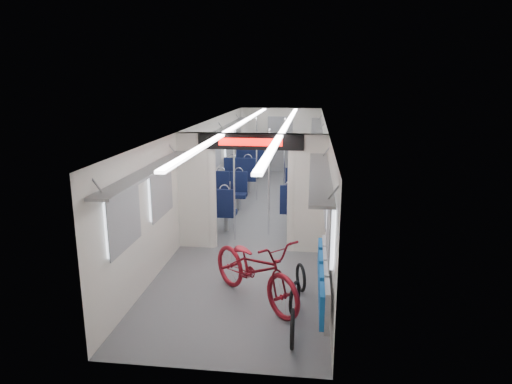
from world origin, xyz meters
TOP-DOWN VIEW (x-y plane):
  - carriage at (0.00, -0.27)m, footprint 12.00×12.02m
  - bicycle at (0.35, -4.23)m, footprint 1.91×1.95m
  - flip_bench at (1.35, -4.56)m, footprint 0.12×2.13m
  - bike_hoop_a at (0.97, -5.41)m, footprint 0.06×0.51m
  - bike_hoop_b at (0.96, -4.56)m, footprint 0.16×0.50m
  - bike_hoop_c at (1.03, -3.81)m, footprint 0.19×0.45m
  - seat_bay_near_left at (-0.93, -0.16)m, footprint 0.91×2.05m
  - seat_bay_near_right at (0.93, 0.32)m, footprint 0.93×2.15m
  - seat_bay_far_left at (-0.94, 3.63)m, footprint 0.96×2.31m
  - seat_bay_far_right at (0.93, 3.79)m, footprint 0.96×2.30m
  - stanchion_near_left at (-0.41, -1.57)m, footprint 0.04×0.04m
  - stanchion_near_right at (0.26, -1.16)m, footprint 0.04×0.04m
  - stanchion_far_left at (-0.35, 1.71)m, footprint 0.04×0.04m
  - stanchion_far_right at (0.42, 1.62)m, footprint 0.04×0.04m

SIDE VIEW (x-z plane):
  - bike_hoop_c at x=1.03m, z-range -0.03..0.43m
  - bike_hoop_b at x=0.96m, z-range -0.03..0.47m
  - bike_hoop_a at x=0.97m, z-range -0.03..0.48m
  - bicycle at x=0.35m, z-range 0.00..1.06m
  - seat_bay_near_left at x=-0.93m, z-range -0.01..1.09m
  - seat_bay_near_right at x=0.93m, z-range -0.01..1.11m
  - seat_bay_far_right at x=0.93m, z-range -0.01..1.16m
  - seat_bay_far_left at x=-0.94m, z-range -0.01..1.16m
  - flip_bench at x=1.35m, z-range 0.31..0.85m
  - stanchion_near_left at x=-0.41m, z-range 0.00..2.30m
  - stanchion_near_right at x=0.26m, z-range 0.00..2.30m
  - stanchion_far_left at x=-0.35m, z-range 0.00..2.30m
  - stanchion_far_right at x=0.42m, z-range 0.00..2.30m
  - carriage at x=0.00m, z-range 0.35..2.66m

